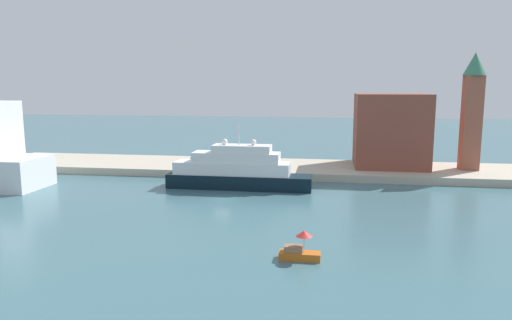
{
  "coord_description": "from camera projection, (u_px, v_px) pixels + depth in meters",
  "views": [
    {
      "loc": [
        16.47,
        -69.61,
        17.43
      ],
      "look_at": [
        4.45,
        6.0,
        5.38
      ],
      "focal_mm": 32.97,
      "sensor_mm": 36.0,
      "label": 1
    }
  ],
  "objects": [
    {
      "name": "small_motorboat",
      "position": [
        300.0,
        250.0,
        47.61
      ],
      "size": [
        4.19,
        1.69,
        3.06
      ],
      "color": "#C66019",
      "rests_on": "ground"
    },
    {
      "name": "person_figure",
      "position": [
        223.0,
        164.0,
        92.91
      ],
      "size": [
        0.36,
        0.36,
        1.79
      ],
      "color": "#4C4C4C",
      "rests_on": "quay_dock"
    },
    {
      "name": "harbor_building",
      "position": [
        390.0,
        130.0,
        94.77
      ],
      "size": [
        14.06,
        14.33,
        14.52
      ],
      "primitive_type": "cube",
      "color": "brown",
      "rests_on": "quay_dock"
    },
    {
      "name": "mooring_bollard",
      "position": [
        275.0,
        170.0,
        88.67
      ],
      "size": [
        0.38,
        0.38,
        0.67
      ],
      "primitive_type": "cylinder",
      "color": "black",
      "rests_on": "quay_dock"
    },
    {
      "name": "parked_car",
      "position": [
        198.0,
        162.0,
        96.42
      ],
      "size": [
        4.49,
        1.66,
        1.52
      ],
      "color": "#B21E1E",
      "rests_on": "quay_dock"
    },
    {
      "name": "ground",
      "position": [
        222.0,
        199.0,
        73.17
      ],
      "size": [
        400.0,
        400.0,
        0.0
      ],
      "primitive_type": "plane",
      "color": "#3D6670"
    },
    {
      "name": "large_yacht",
      "position": [
        237.0,
        171.0,
        80.84
      ],
      "size": [
        24.9,
        4.95,
        11.3
      ],
      "color": "black",
      "rests_on": "ground"
    },
    {
      "name": "quay_dock",
      "position": [
        249.0,
        168.0,
        97.57
      ],
      "size": [
        110.0,
        18.24,
        1.41
      ],
      "primitive_type": "cube",
      "color": "#B7AD99",
      "rests_on": "ground"
    },
    {
      "name": "bell_tower",
      "position": [
        472.0,
        106.0,
        89.56
      ],
      "size": [
        4.27,
        4.27,
        22.31
      ],
      "color": "#93513D",
      "rests_on": "quay_dock"
    }
  ]
}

